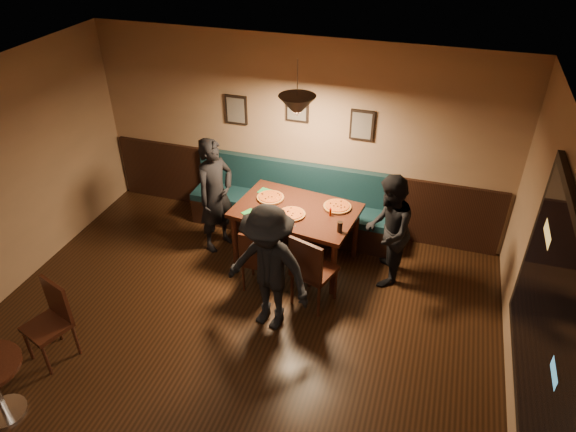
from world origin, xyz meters
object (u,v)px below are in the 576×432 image
object	(u,v)px
booth_bench	(291,201)
soda_glass	(340,227)
chair_near_left	(260,257)
diner_left	(216,195)
diner_right	(388,231)
diner_front	(268,269)
dining_table	(296,235)
cafe_chair_far	(46,325)
tabasco_bottle	(330,211)
chair_near_right	(315,269)

from	to	relation	value
booth_bench	soda_glass	xyz separation A→B (m)	(0.93, -1.01, 0.41)
chair_near_left	soda_glass	world-z (taller)	soda_glass
chair_near_left	diner_left	size ratio (longest dim) A/B	0.54
diner_left	soda_glass	distance (m)	1.84
diner_right	diner_front	size ratio (longest dim) A/B	0.94
diner_left	diner_front	distance (m)	1.74
soda_glass	booth_bench	bearing A→B (deg)	132.67
booth_bench	dining_table	bearing A→B (deg)	-67.74
soda_glass	cafe_chair_far	world-z (taller)	soda_glass
booth_bench	dining_table	world-z (taller)	booth_bench
diner_left	soda_glass	world-z (taller)	diner_left
diner_left	cafe_chair_far	distance (m)	2.65
diner_front	booth_bench	bearing A→B (deg)	112.46
booth_bench	cafe_chair_far	world-z (taller)	booth_bench
diner_left	diner_right	size ratio (longest dim) A/B	1.09
soda_glass	tabasco_bottle	bearing A→B (deg)	121.90
chair_near_left	chair_near_right	xyz separation A→B (m)	(0.73, -0.09, 0.06)
diner_right	soda_glass	bearing A→B (deg)	-63.62
chair_near_left	chair_near_right	distance (m)	0.74
dining_table	chair_near_right	world-z (taller)	chair_near_right
chair_near_right	diner_right	world-z (taller)	diner_right
dining_table	tabasco_bottle	xyz separation A→B (m)	(0.46, -0.02, 0.48)
dining_table	soda_glass	xyz separation A→B (m)	(0.65, -0.33, 0.49)
dining_table	diner_left	xyz separation A→B (m)	(-1.15, 0.01, 0.41)
chair_near_left	tabasco_bottle	xyz separation A→B (m)	(0.74, 0.62, 0.45)
cafe_chair_far	chair_near_left	bearing A→B (deg)	-114.78
chair_near_right	cafe_chair_far	distance (m)	3.03
cafe_chair_far	diner_right	bearing A→B (deg)	-123.92
tabasco_bottle	diner_left	bearing A→B (deg)	178.80
chair_near_right	tabasco_bottle	world-z (taller)	chair_near_right
booth_bench	diner_right	world-z (taller)	diner_right
booth_bench	chair_near_right	distance (m)	1.59
diner_right	chair_near_left	bearing A→B (deg)	-70.10
diner_front	cafe_chair_far	distance (m)	2.44
chair_near_right	diner_right	size ratio (longest dim) A/B	0.67
diner_left	tabasco_bottle	xyz separation A→B (m)	(1.61, -0.03, 0.07)
chair_near_right	diner_left	distance (m)	1.79
booth_bench	cafe_chair_far	bearing A→B (deg)	-119.33
chair_near_right	diner_front	size ratio (longest dim) A/B	0.63
booth_bench	diner_front	bearing A→B (deg)	-80.30
diner_left	diner_right	xyz separation A→B (m)	(2.36, -0.04, -0.07)
booth_bench	tabasco_bottle	world-z (taller)	booth_bench
diner_right	diner_front	world-z (taller)	diner_front
dining_table	tabasco_bottle	world-z (taller)	tabasco_bottle
dining_table	diner_right	size ratio (longest dim) A/B	1.03
diner_left	diner_front	world-z (taller)	diner_left
chair_near_right	cafe_chair_far	xyz separation A→B (m)	(-2.49, -1.73, -0.04)
chair_near_left	soda_glass	distance (m)	1.09
chair_near_right	soda_glass	bearing A→B (deg)	81.36
dining_table	chair_near_right	bearing A→B (deg)	-50.51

